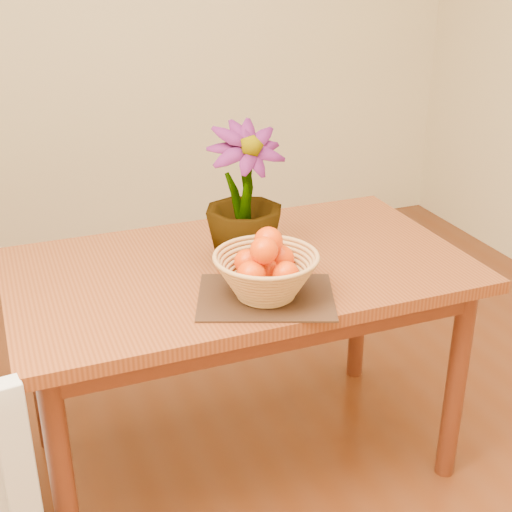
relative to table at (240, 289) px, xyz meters
name	(u,v)px	position (x,y,z in m)	size (l,w,h in m)	color
wall_back	(106,4)	(0.00, 1.95, 0.69)	(4.00, 0.02, 2.70)	beige
table	(240,289)	(0.00, 0.00, 0.00)	(1.40, 0.80, 0.75)	brown
placemat	(266,297)	(-0.01, -0.24, 0.09)	(0.38, 0.28, 0.01)	#311E12
wicker_basket	(266,277)	(-0.01, -0.24, 0.15)	(0.29, 0.29, 0.12)	tan
orange_pile	(266,261)	(-0.01, -0.24, 0.20)	(0.19, 0.19, 0.14)	#F02D03
potted_plant	(244,196)	(0.02, 0.02, 0.30)	(0.24, 0.24, 0.43)	#163F12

